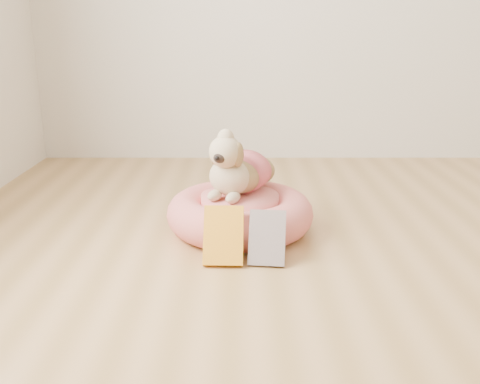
{
  "coord_description": "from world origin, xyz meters",
  "views": [
    {
      "loc": [
        -0.81,
        -0.95,
        0.75
      ],
      "look_at": [
        -0.81,
        0.96,
        0.17
      ],
      "focal_mm": 40.0,
      "sensor_mm": 36.0,
      "label": 1
    }
  ],
  "objects_px": {
    "pet_bed": "(240,213)",
    "dog": "(237,159)",
    "book_yellow": "(224,236)",
    "book_white": "(267,238)"
  },
  "relations": [
    {
      "from": "book_white",
      "to": "pet_bed",
      "type": "bearing_deg",
      "value": 113.38
    },
    {
      "from": "book_white",
      "to": "book_yellow",
      "type": "bearing_deg",
      "value": -176.08
    },
    {
      "from": "dog",
      "to": "book_yellow",
      "type": "height_order",
      "value": "dog"
    },
    {
      "from": "pet_bed",
      "to": "dog",
      "type": "relative_size",
      "value": 1.53
    },
    {
      "from": "dog",
      "to": "book_yellow",
      "type": "bearing_deg",
      "value": -74.36
    },
    {
      "from": "pet_bed",
      "to": "book_yellow",
      "type": "relative_size",
      "value": 2.8
    },
    {
      "from": "pet_bed",
      "to": "book_white",
      "type": "bearing_deg",
      "value": -73.04
    },
    {
      "from": "book_yellow",
      "to": "book_white",
      "type": "xyz_separation_m",
      "value": [
        0.15,
        -0.01,
        -0.01
      ]
    },
    {
      "from": "pet_bed",
      "to": "book_white",
      "type": "xyz_separation_m",
      "value": [
        0.09,
        -0.3,
        0.02
      ]
    },
    {
      "from": "book_yellow",
      "to": "book_white",
      "type": "relative_size",
      "value": 1.08
    }
  ]
}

